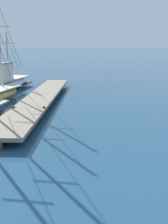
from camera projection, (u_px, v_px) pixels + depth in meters
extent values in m
cube|color=gray|center=(41.00, 98.00, 17.98)|extent=(2.33, 16.22, 0.16)
cylinder|color=#3D3023|center=(31.00, 111.00, 15.42)|extent=(0.36, 0.36, 0.29)
cylinder|color=#3D3023|center=(48.00, 94.00, 20.65)|extent=(0.36, 0.36, 0.29)
cylinder|color=#3D3023|center=(58.00, 83.00, 25.88)|extent=(0.36, 0.36, 0.29)
cube|color=#333338|center=(13.00, 107.00, 14.84)|extent=(0.13, 0.20, 0.08)
cube|color=#333338|center=(44.00, 107.00, 14.78)|extent=(0.13, 0.20, 0.08)
ellipsoid|color=silver|center=(8.00, 84.00, 23.68)|extent=(3.16, 5.99, 0.86)
cube|color=#B2AD9E|center=(7.00, 79.00, 23.58)|extent=(2.80, 5.38, 0.08)
cube|color=black|center=(8.00, 86.00, 23.72)|extent=(3.16, 5.88, 0.08)
cube|color=silver|center=(2.00, 72.00, 22.61)|extent=(1.47, 1.87, 1.29)
cube|color=#3D3D42|center=(1.00, 63.00, 22.45)|extent=(1.59, 2.02, 0.06)
cylinder|color=#B2ADA3|center=(7.00, 56.00, 23.41)|extent=(0.11, 0.11, 3.67)
cylinder|color=#B2ADA3|center=(7.00, 43.00, 23.17)|extent=(1.85, 0.43, 0.06)
cylinder|color=#333338|center=(13.00, 53.00, 24.31)|extent=(0.40, 1.88, 2.72)
cylinder|color=#333338|center=(0.00, 35.00, 18.85)|extent=(0.74, 3.12, 4.56)
cylinder|color=#B2ADA3|center=(0.00, 42.00, 18.79)|extent=(0.11, 0.11, 5.92)
cylinder|color=#333338|center=(11.00, 38.00, 20.23)|extent=(0.71, 3.00, 4.38)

